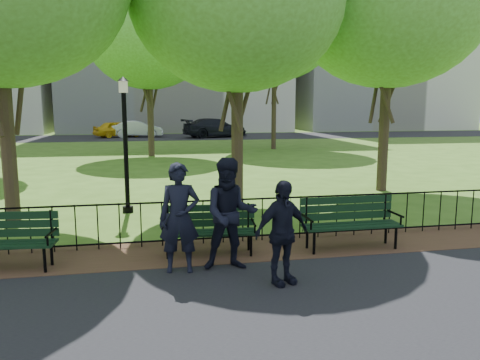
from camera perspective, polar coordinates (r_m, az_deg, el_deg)
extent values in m
plane|color=#385D18|center=(7.55, -1.14, -12.07)|extent=(120.00, 120.00, 0.00)
cube|color=#3C2B18|center=(8.95, -2.82, -8.59)|extent=(60.00, 1.60, 0.01)
cube|color=black|center=(42.05, -9.47, 5.18)|extent=(70.00, 9.00, 0.01)
cylinder|color=black|center=(9.21, -3.31, -2.51)|extent=(24.00, 0.04, 0.04)
cylinder|color=black|center=(9.39, -3.27, -7.06)|extent=(24.00, 0.04, 0.04)
cylinder|color=black|center=(9.31, -3.29, -5.11)|extent=(0.02, 0.02, 0.90)
cube|color=beige|center=(62.01, 15.79, 17.28)|extent=(20.00, 15.00, 24.00)
cube|color=black|center=(8.60, -3.79, -6.42)|extent=(1.76, 0.61, 0.04)
cube|color=black|center=(8.76, -3.88, -3.90)|extent=(1.73, 0.18, 0.43)
cylinder|color=black|center=(8.50, -8.83, -8.22)|extent=(0.05, 0.05, 0.43)
cylinder|color=black|center=(8.56, 1.35, -7.99)|extent=(0.05, 0.05, 0.43)
cylinder|color=black|center=(8.83, -8.73, -7.55)|extent=(0.05, 0.05, 0.43)
cylinder|color=black|center=(8.88, 1.06, -7.34)|extent=(0.05, 0.05, 0.43)
cylinder|color=black|center=(8.56, -9.29, -5.39)|extent=(0.08, 0.54, 0.04)
cylinder|color=black|center=(8.63, 1.65, -5.17)|extent=(0.08, 0.54, 0.04)
ellipsoid|color=black|center=(8.46, -8.60, -5.29)|extent=(0.37, 0.27, 0.38)
cube|color=black|center=(8.90, -26.94, -4.38)|extent=(1.82, 0.23, 0.46)
cylinder|color=black|center=(8.38, -22.71, -9.00)|extent=(0.05, 0.05, 0.46)
cylinder|color=black|center=(8.71, -21.98, -8.27)|extent=(0.05, 0.05, 0.46)
cylinder|color=black|center=(8.41, -22.04, -5.97)|extent=(0.10, 0.57, 0.04)
cube|color=black|center=(9.17, 13.47, -5.41)|extent=(1.90, 0.52, 0.04)
cube|color=black|center=(9.33, 12.85, -2.86)|extent=(1.89, 0.05, 0.47)
cylinder|color=black|center=(8.75, 9.02, -7.57)|extent=(0.05, 0.05, 0.47)
cylinder|color=black|center=(9.44, 18.46, -6.71)|extent=(0.05, 0.05, 0.47)
cylinder|color=black|center=(9.09, 8.19, -6.92)|extent=(0.05, 0.05, 0.47)
cylinder|color=black|center=(9.76, 17.35, -6.14)|extent=(0.05, 0.05, 0.47)
cylinder|color=black|center=(8.79, 8.21, -4.61)|extent=(0.05, 0.59, 0.04)
cylinder|color=black|center=(9.53, 18.40, -3.91)|extent=(0.05, 0.59, 0.04)
cylinder|color=black|center=(12.45, -13.49, -3.49)|extent=(0.27, 0.27, 0.15)
cylinder|color=black|center=(12.23, -13.75, 3.25)|extent=(0.12, 0.12, 3.09)
cube|color=beige|center=(12.18, -14.04, 10.97)|extent=(0.21, 0.21, 0.29)
cone|color=black|center=(12.19, -14.07, 11.88)|extent=(0.31, 0.31, 0.12)
cylinder|color=#2D2116|center=(11.66, -26.38, 2.99)|extent=(0.32, 0.32, 3.37)
cylinder|color=#2D2116|center=(12.75, -0.34, 4.29)|extent=(0.32, 0.32, 3.34)
ellipsoid|color=#4E8828|center=(12.99, -0.36, 21.13)|extent=(5.62, 5.62, 4.78)
cylinder|color=#2D2116|center=(15.72, 17.11, 5.20)|extent=(0.32, 0.32, 3.57)
ellipsoid|color=#4E8828|center=(16.00, 17.82, 19.77)|extent=(6.00, 6.00, 5.10)
cylinder|color=#2D2116|center=(26.09, -10.84, 7.18)|extent=(0.35, 0.35, 3.92)
ellipsoid|color=#4E8828|center=(26.34, -11.14, 16.87)|extent=(6.60, 6.60, 5.61)
cylinder|color=#2D2116|center=(29.92, 4.15, 8.21)|extent=(0.29, 0.29, 4.63)
ellipsoid|color=#4E8828|center=(30.31, 4.26, 18.16)|extent=(7.80, 7.80, 6.63)
imported|color=black|center=(7.70, -7.38, -4.59)|extent=(0.70, 0.50, 1.81)
imported|color=black|center=(7.75, -1.17, -4.18)|extent=(0.94, 0.53, 1.87)
imported|color=black|center=(7.17, 5.12, -6.40)|extent=(1.02, 0.69, 1.61)
imported|color=gold|center=(42.48, -14.65, 6.02)|extent=(4.49, 3.27, 1.42)
imported|color=#B4B6BD|center=(42.18, -12.37, 6.10)|extent=(4.46, 1.72, 1.45)
imported|color=black|center=(41.14, -3.04, 6.37)|extent=(6.11, 3.79, 1.65)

